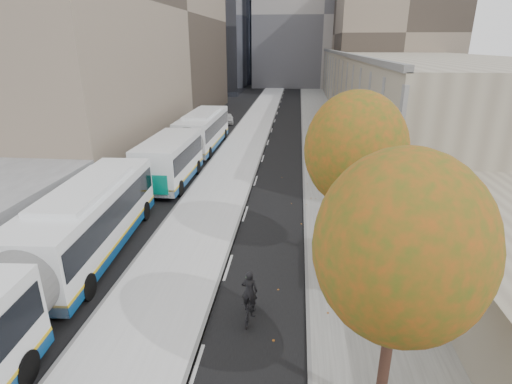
# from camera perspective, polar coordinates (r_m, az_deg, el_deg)

# --- Properties ---
(bus_platform) EXTENTS (4.25, 150.00, 0.15)m
(bus_platform) POSITION_cam_1_polar(r_m,az_deg,el_deg) (39.67, -1.63, 6.93)
(bus_platform) COLOR silver
(bus_platform) RESTS_ON ground
(sidewalk) EXTENTS (4.75, 150.00, 0.08)m
(sidewalk) POSITION_cam_1_polar(r_m,az_deg,el_deg) (39.47, 10.04, 6.51)
(sidewalk) COLOR gray
(sidewalk) RESTS_ON ground
(building_tan) EXTENTS (18.00, 92.00, 8.00)m
(building_tan) POSITION_cam_1_polar(r_m,az_deg,el_deg) (68.97, 18.46, 15.01)
(building_tan) COLOR gray
(building_tan) RESTS_ON ground
(building_midrise) EXTENTS (24.00, 46.00, 25.00)m
(building_midrise) POSITION_cam_1_polar(r_m,az_deg,el_deg) (50.27, -24.19, 22.42)
(building_midrise) COLOR gray
(building_midrise) RESTS_ON ground
(building_far_block) EXTENTS (30.00, 18.00, 30.00)m
(building_far_block) POSITION_cam_1_polar(r_m,az_deg,el_deg) (99.53, 9.39, 23.46)
(building_far_block) COLOR #A19994
(building_far_block) RESTS_ON ground
(bus_shelter) EXTENTS (1.90, 4.40, 2.53)m
(bus_shelter) POSITION_cam_1_polar(r_m,az_deg,el_deg) (16.54, 21.24, -6.68)
(bus_shelter) COLOR #383A3F
(bus_shelter) RESTS_ON sidewalk
(tree_b) EXTENTS (4.00, 4.00, 6.97)m
(tree_b) POSITION_cam_1_polar(r_m,az_deg,el_deg) (9.62, 20.05, -7.49)
(tree_b) COLOR #311F16
(tree_b) RESTS_ON sidewalk
(tree_c) EXTENTS (4.20, 4.20, 7.28)m
(tree_c) POSITION_cam_1_polar(r_m,az_deg,el_deg) (16.93, 14.02, 5.86)
(tree_c) COLOR #311F16
(tree_c) RESTS_ON sidewalk
(bus_near) EXTENTS (3.99, 19.25, 3.19)m
(bus_near) POSITION_cam_1_polar(r_m,az_deg,el_deg) (16.62, -28.50, -9.48)
(bus_near) COLOR white
(bus_near) RESTS_ON ground
(bus_far) EXTENTS (2.91, 19.40, 3.23)m
(bus_far) POSITION_cam_1_polar(r_m,az_deg,el_deg) (33.95, -9.22, 7.29)
(bus_far) COLOR white
(bus_far) RESTS_ON ground
(cyclist) EXTENTS (0.60, 1.58, 1.99)m
(cyclist) POSITION_cam_1_polar(r_m,az_deg,el_deg) (14.67, -0.94, -15.45)
(cyclist) COLOR black
(cyclist) RESTS_ON ground
(distant_car) EXTENTS (1.98, 3.63, 1.17)m
(distant_car) POSITION_cam_1_polar(r_m,az_deg,el_deg) (50.56, -4.07, 10.42)
(distant_car) COLOR silver
(distant_car) RESTS_ON ground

